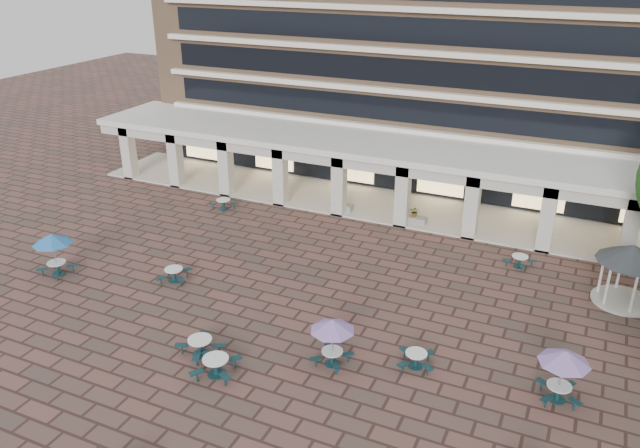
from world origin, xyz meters
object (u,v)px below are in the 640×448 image
Objects in this scene: gazebo at (631,260)px; planter_right at (414,217)px; planter_left at (341,204)px; picnic_table_2 at (216,365)px.

gazebo is 13.04m from planter_right.
planter_left is 4.95m from planter_right.
gazebo is 17.68m from planter_left.
picnic_table_2 is at bearing -99.36° from planter_right.
gazebo reaches higher than planter_right.
gazebo reaches higher than planter_left.
planter_right is (2.95, 17.87, -0.05)m from picnic_table_2.
planter_left is at bearing 164.05° from gazebo.
gazebo is at bearing -15.95° from planter_left.
picnic_table_2 is 1.37× the size of planter_left.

